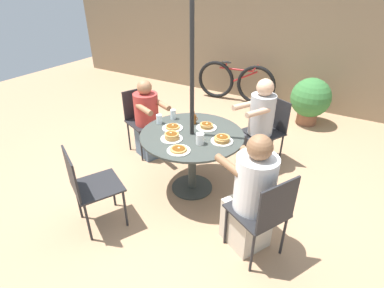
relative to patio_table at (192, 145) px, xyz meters
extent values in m
plane|color=tan|center=(0.00, 0.00, -0.59)|extent=(12.00, 12.00, 0.00)
cube|color=#7A664C|center=(0.00, 3.22, 0.38)|extent=(10.00, 0.06, 1.95)
cylinder|color=#383D38|center=(0.00, 0.00, -0.58)|extent=(0.48, 0.48, 0.01)
cylinder|color=#383D38|center=(0.00, 0.00, -0.24)|extent=(0.09, 0.09, 0.71)
cylinder|color=#383D38|center=(0.00, 0.00, 0.13)|extent=(1.13, 1.13, 0.02)
cylinder|color=black|center=(0.00, 0.00, 0.64)|extent=(0.04, 0.04, 2.46)
cylinder|color=#232326|center=(-0.75, 0.51, -0.37)|extent=(0.02, 0.02, 0.45)
cylinder|color=#232326|center=(-0.89, 0.17, -0.37)|extent=(0.02, 0.02, 0.45)
cylinder|color=#232326|center=(-1.09, 0.65, -0.37)|extent=(0.02, 0.02, 0.45)
cylinder|color=#232326|center=(-1.23, 0.31, -0.37)|extent=(0.02, 0.02, 0.45)
cube|color=#232326|center=(-0.99, 0.41, -0.13)|extent=(0.56, 0.56, 0.02)
cube|color=#232326|center=(-1.18, 0.49, 0.08)|extent=(0.17, 0.38, 0.41)
cube|color=slate|center=(-0.89, 0.37, -0.37)|extent=(0.43, 0.41, 0.45)
cylinder|color=#B73833|center=(-0.94, 0.39, 0.08)|extent=(0.32, 0.32, 0.44)
sphere|color=#A3704C|center=(-0.94, 0.39, 0.39)|extent=(0.19, 0.19, 0.19)
cylinder|color=#A3704C|center=(-0.70, 0.43, 0.18)|extent=(0.33, 0.19, 0.07)
cylinder|color=#A3704C|center=(-0.80, 0.19, 0.18)|extent=(0.33, 0.19, 0.07)
cylinder|color=#232326|center=(-0.57, -0.71, -0.37)|extent=(0.02, 0.02, 0.45)
cylinder|color=#232326|center=(-0.25, -0.87, -0.37)|extent=(0.02, 0.02, 0.45)
cylinder|color=#232326|center=(-0.74, -1.03, -0.37)|extent=(0.02, 0.02, 0.45)
cylinder|color=#232326|center=(-0.42, -1.20, -0.37)|extent=(0.02, 0.02, 0.45)
cube|color=#232326|center=(-0.50, -0.95, -0.13)|extent=(0.58, 0.58, 0.02)
cube|color=#232326|center=(-0.59, -1.13, 0.08)|extent=(0.37, 0.20, 0.41)
cylinder|color=#232326|center=(0.70, -0.58, -0.37)|extent=(0.02, 0.02, 0.45)
cylinder|color=#232326|center=(0.87, -0.26, -0.37)|extent=(0.02, 0.02, 0.45)
cylinder|color=#232326|center=(1.02, -0.75, -0.37)|extent=(0.02, 0.02, 0.45)
cylinder|color=#232326|center=(1.19, -0.43, -0.37)|extent=(0.02, 0.02, 0.45)
cube|color=#232326|center=(0.95, -0.50, -0.13)|extent=(0.58, 0.58, 0.02)
cube|color=#232326|center=(1.13, -0.60, 0.08)|extent=(0.21, 0.37, 0.41)
cube|color=beige|center=(0.85, -0.45, -0.37)|extent=(0.48, 0.46, 0.45)
cylinder|color=white|center=(0.89, -0.48, 0.12)|extent=(0.35, 0.35, 0.52)
sphere|color=brown|center=(0.89, -0.48, 0.47)|extent=(0.21, 0.21, 0.21)
cylinder|color=brown|center=(0.66, -0.51, 0.24)|extent=(0.31, 0.21, 0.07)
cylinder|color=brown|center=(0.79, -0.26, 0.24)|extent=(0.31, 0.21, 0.07)
cylinder|color=#232326|center=(0.58, 0.70, -0.37)|extent=(0.02, 0.02, 0.45)
cylinder|color=#232326|center=(0.26, 0.87, -0.37)|extent=(0.02, 0.02, 0.45)
cylinder|color=#232326|center=(0.75, 1.02, -0.37)|extent=(0.02, 0.02, 0.45)
cylinder|color=#232326|center=(0.43, 1.19, -0.37)|extent=(0.02, 0.02, 0.45)
cube|color=#232326|center=(0.51, 0.94, -0.13)|extent=(0.58, 0.58, 0.02)
cube|color=#232326|center=(0.61, 1.12, 0.08)|extent=(0.37, 0.21, 0.41)
cube|color=#3D3D42|center=(0.46, 0.85, -0.37)|extent=(0.41, 0.42, 0.45)
cylinder|color=#B2B2B2|center=(0.48, 0.89, 0.12)|extent=(0.31, 0.31, 0.53)
sphere|color=#DBA884|center=(0.48, 0.89, 0.48)|extent=(0.21, 0.21, 0.21)
cylinder|color=#DBA884|center=(0.50, 0.66, 0.25)|extent=(0.22, 0.32, 0.07)
cylinder|color=#DBA884|center=(0.28, 0.78, 0.25)|extent=(0.22, 0.32, 0.07)
cylinder|color=silver|center=(0.36, 0.01, 0.14)|extent=(0.23, 0.23, 0.01)
cylinder|color=#BC8947|center=(0.35, 0.01, 0.15)|extent=(0.16, 0.16, 0.01)
cylinder|color=#BC8947|center=(0.35, 0.01, 0.16)|extent=(0.15, 0.15, 0.01)
cylinder|color=#BC8947|center=(0.35, 0.00, 0.18)|extent=(0.16, 0.16, 0.01)
cylinder|color=#BC8947|center=(0.36, 0.01, 0.19)|extent=(0.15, 0.15, 0.01)
ellipsoid|color=brown|center=(0.36, 0.01, 0.20)|extent=(0.12, 0.11, 0.00)
cube|color=#F4E084|center=(0.35, 0.00, 0.20)|extent=(0.03, 0.03, 0.01)
cylinder|color=silver|center=(-0.25, 0.00, 0.14)|extent=(0.23, 0.23, 0.01)
cylinder|color=#BC8947|center=(-0.25, 0.00, 0.15)|extent=(0.16, 0.16, 0.01)
cylinder|color=#BC8947|center=(-0.25, 0.00, 0.16)|extent=(0.16, 0.16, 0.01)
ellipsoid|color=brown|center=(-0.25, 0.00, 0.17)|extent=(0.13, 0.12, 0.00)
cube|color=#F4E084|center=(-0.25, 0.01, 0.18)|extent=(0.02, 0.02, 0.01)
cylinder|color=silver|center=(0.07, -0.38, 0.14)|extent=(0.23, 0.23, 0.01)
cylinder|color=#BC8947|center=(0.07, -0.38, 0.15)|extent=(0.17, 0.17, 0.01)
cylinder|color=#BC8947|center=(0.07, -0.38, 0.16)|extent=(0.16, 0.16, 0.01)
ellipsoid|color=brown|center=(0.07, -0.38, 0.17)|extent=(0.13, 0.12, 0.00)
cube|color=#F4E084|center=(0.08, -0.38, 0.17)|extent=(0.03, 0.03, 0.01)
cylinder|color=silver|center=(0.07, 0.20, 0.14)|extent=(0.23, 0.23, 0.01)
cylinder|color=#BC8947|center=(0.07, 0.20, 0.15)|extent=(0.14, 0.14, 0.01)
cylinder|color=#BC8947|center=(0.07, 0.21, 0.16)|extent=(0.13, 0.13, 0.01)
cylinder|color=#BC8947|center=(0.07, 0.20, 0.17)|extent=(0.15, 0.15, 0.01)
cylinder|color=#BC8947|center=(0.06, 0.20, 0.18)|extent=(0.13, 0.13, 0.01)
ellipsoid|color=brown|center=(0.07, 0.20, 0.19)|extent=(0.11, 0.10, 0.00)
cube|color=#F4E084|center=(0.08, 0.19, 0.20)|extent=(0.03, 0.03, 0.01)
cylinder|color=silver|center=(-0.12, -0.21, 0.14)|extent=(0.23, 0.23, 0.01)
cylinder|color=#BC8947|center=(-0.12, -0.21, 0.15)|extent=(0.15, 0.15, 0.01)
cylinder|color=#BC8947|center=(-0.12, -0.22, 0.17)|extent=(0.14, 0.14, 0.01)
cylinder|color=#BC8947|center=(-0.12, -0.21, 0.18)|extent=(0.15, 0.15, 0.01)
cylinder|color=#BC8947|center=(-0.12, -0.21, 0.19)|extent=(0.15, 0.15, 0.01)
ellipsoid|color=brown|center=(-0.12, -0.21, 0.20)|extent=(0.12, 0.11, 0.00)
cube|color=#F4E084|center=(-0.13, -0.21, 0.21)|extent=(0.03, 0.03, 0.01)
cylinder|color=brown|center=(-0.12, 0.23, 0.19)|extent=(0.07, 0.07, 0.11)
cylinder|color=brown|center=(-0.12, 0.23, 0.27)|extent=(0.03, 0.03, 0.05)
torus|color=brown|center=(-0.09, 0.23, 0.21)|extent=(0.05, 0.01, 0.05)
cylinder|color=white|center=(0.18, -0.15, 0.19)|extent=(0.08, 0.08, 0.11)
cylinder|color=white|center=(0.18, -0.15, 0.25)|extent=(0.08, 0.08, 0.01)
cylinder|color=silver|center=(-0.46, 0.04, 0.19)|extent=(0.07, 0.07, 0.11)
cylinder|color=silver|center=(-0.39, 0.22, 0.19)|extent=(0.07, 0.07, 0.12)
torus|color=black|center=(-1.12, 2.86, -0.22)|extent=(0.75, 0.15, 0.75)
torus|color=black|center=(-0.30, 2.95, -0.22)|extent=(0.75, 0.15, 0.75)
cylinder|color=maroon|center=(-0.71, 2.90, 0.04)|extent=(0.67, 0.11, 0.03)
cylinder|color=maroon|center=(-0.55, 2.92, -0.09)|extent=(0.51, 0.09, 0.29)
cylinder|color=maroon|center=(-0.92, 2.88, 0.09)|extent=(0.03, 0.03, 0.10)
ellipsoid|color=black|center=(-0.92, 2.88, 0.16)|extent=(0.21, 0.09, 0.04)
cylinder|color=maroon|center=(-0.35, 2.94, 0.11)|extent=(0.08, 0.44, 0.03)
cylinder|color=brown|center=(0.78, 2.53, -0.50)|extent=(0.33, 0.33, 0.19)
sphere|color=#387538|center=(0.78, 2.53, -0.13)|extent=(0.65, 0.65, 0.65)
camera|label=1|loc=(1.46, -2.48, 1.65)|focal=28.00mm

